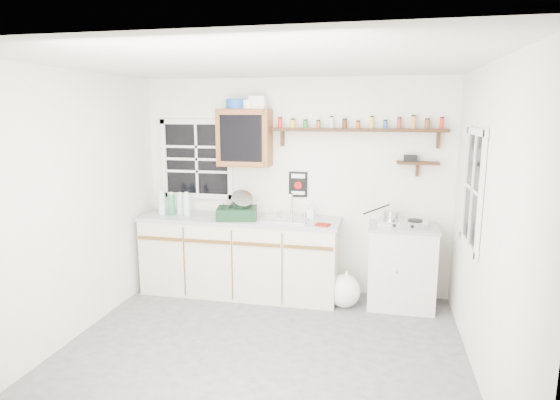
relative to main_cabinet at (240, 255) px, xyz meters
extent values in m
cube|color=#4A4A4C|center=(0.58, -1.30, -0.47)|extent=(3.60, 3.20, 0.02)
cube|color=silver|center=(0.58, -1.30, 2.05)|extent=(3.60, 3.20, 0.02)
cube|color=silver|center=(-1.23, -1.30, 0.79)|extent=(0.02, 3.20, 2.50)
cube|color=silver|center=(2.40, -1.30, 0.79)|extent=(0.02, 3.20, 2.50)
cube|color=silver|center=(0.58, 0.31, 0.79)|extent=(3.60, 0.02, 2.50)
cube|color=silver|center=(0.58, -2.91, 0.79)|extent=(3.60, 0.02, 2.50)
cube|color=beige|center=(0.00, 0.00, -0.02)|extent=(2.27, 0.60, 0.88)
cube|color=#929499|center=(0.00, 0.00, 0.44)|extent=(2.31, 0.62, 0.04)
cube|color=brown|center=(-0.85, -0.31, 0.24)|extent=(0.53, 0.02, 0.03)
cube|color=brown|center=(-0.28, -0.31, 0.24)|extent=(0.53, 0.02, 0.03)
cube|color=brown|center=(0.28, -0.31, 0.24)|extent=(0.53, 0.02, 0.03)
cube|color=brown|center=(0.85, -0.31, 0.24)|extent=(0.53, 0.02, 0.03)
cube|color=beige|center=(1.83, 0.03, -0.02)|extent=(0.70, 0.55, 0.88)
cube|color=#929499|center=(1.83, 0.03, 0.43)|extent=(0.73, 0.57, 0.03)
cube|color=#B6B6BB|center=(0.53, 0.00, 0.46)|extent=(0.52, 0.44, 0.03)
cylinder|color=#B6B6BB|center=(0.58, 0.16, 0.60)|extent=(0.02, 0.02, 0.28)
cylinder|color=#B6B6BB|center=(0.58, 0.10, 0.73)|extent=(0.02, 0.14, 0.02)
cube|color=brown|center=(0.03, 0.15, 1.36)|extent=(0.60, 0.30, 0.65)
cube|color=black|center=(0.03, -0.01, 1.36)|extent=(0.48, 0.02, 0.52)
cylinder|color=#18499C|center=(-0.06, 0.15, 1.74)|extent=(0.24, 0.24, 0.11)
cube|color=silver|center=(0.19, 0.15, 1.76)|extent=(0.18, 0.15, 0.14)
cylinder|color=silver|center=(0.10, 0.10, 1.74)|extent=(0.12, 0.12, 0.10)
cube|color=black|center=(1.31, 0.21, 1.46)|extent=(1.91, 0.18, 0.04)
cube|color=black|center=(0.45, 0.25, 1.36)|extent=(0.03, 0.10, 0.18)
cube|color=black|center=(2.17, 0.25, 1.36)|extent=(0.03, 0.10, 0.18)
cylinder|color=red|center=(0.43, 0.21, 1.53)|extent=(0.05, 0.05, 0.10)
cylinder|color=black|center=(0.43, 0.21, 1.59)|extent=(0.04, 0.04, 0.02)
cylinder|color=gold|center=(0.58, 0.21, 1.52)|extent=(0.06, 0.06, 0.09)
cylinder|color=black|center=(0.58, 0.21, 1.57)|extent=(0.05, 0.05, 0.02)
cylinder|color=#267226|center=(0.73, 0.21, 1.52)|extent=(0.06, 0.06, 0.08)
cylinder|color=black|center=(0.73, 0.21, 1.56)|extent=(0.05, 0.05, 0.02)
cylinder|color=#99591E|center=(0.87, 0.21, 1.51)|extent=(0.05, 0.05, 0.07)
cylinder|color=black|center=(0.87, 0.21, 1.56)|extent=(0.04, 0.04, 0.02)
cylinder|color=silver|center=(1.02, 0.21, 1.54)|extent=(0.05, 0.05, 0.12)
cylinder|color=black|center=(1.02, 0.21, 1.60)|extent=(0.04, 0.04, 0.02)
cylinder|color=#4C2614|center=(1.16, 0.21, 1.52)|extent=(0.05, 0.05, 0.09)
cylinder|color=black|center=(1.16, 0.21, 1.58)|extent=(0.05, 0.05, 0.02)
cylinder|color=#B24C19|center=(1.31, 0.21, 1.51)|extent=(0.05, 0.05, 0.07)
cylinder|color=black|center=(1.31, 0.21, 1.56)|extent=(0.04, 0.04, 0.02)
cylinder|color=gold|center=(1.46, 0.21, 1.54)|extent=(0.04, 0.04, 0.12)
cylinder|color=black|center=(1.46, 0.21, 1.60)|extent=(0.04, 0.04, 0.02)
cylinder|color=#334C8C|center=(1.60, 0.21, 1.52)|extent=(0.05, 0.05, 0.08)
cylinder|color=black|center=(1.60, 0.21, 1.56)|extent=(0.04, 0.04, 0.02)
cylinder|color=maroon|center=(1.75, 0.21, 1.53)|extent=(0.05, 0.05, 0.11)
cylinder|color=black|center=(1.75, 0.21, 1.59)|extent=(0.04, 0.04, 0.02)
cylinder|color=#BF8C3F|center=(1.89, 0.21, 1.54)|extent=(0.06, 0.06, 0.13)
cylinder|color=black|center=(1.89, 0.21, 1.61)|extent=(0.05, 0.05, 0.02)
cylinder|color=brown|center=(2.04, 0.21, 1.52)|extent=(0.06, 0.06, 0.10)
cylinder|color=black|center=(2.04, 0.21, 1.58)|extent=(0.05, 0.05, 0.02)
cylinder|color=red|center=(2.19, 0.21, 1.53)|extent=(0.05, 0.05, 0.11)
cylinder|color=black|center=(2.19, 0.21, 1.60)|extent=(0.04, 0.04, 0.02)
cube|color=black|center=(1.96, 0.22, 1.11)|extent=(0.45, 0.15, 0.03)
cube|color=black|center=(1.96, 0.26, 1.03)|extent=(0.03, 0.08, 0.14)
cube|color=black|center=(1.88, 0.22, 1.16)|extent=(0.14, 0.10, 0.07)
cube|color=black|center=(0.63, 0.29, 0.82)|extent=(0.22, 0.01, 0.30)
cube|color=white|center=(0.63, 0.28, 0.92)|extent=(0.16, 0.00, 0.05)
cylinder|color=#A50C0C|center=(0.63, 0.28, 0.81)|extent=(0.09, 0.01, 0.09)
cube|color=white|center=(0.63, 0.28, 0.72)|extent=(0.16, 0.00, 0.04)
cube|color=black|center=(-0.62, 0.29, 1.09)|extent=(0.85, 0.02, 0.90)
cube|color=silver|center=(-0.62, 0.29, 1.09)|extent=(0.93, 0.03, 0.98)
cube|color=black|center=(2.37, -0.75, 0.99)|extent=(0.02, 0.70, 1.00)
cube|color=silver|center=(2.37, -0.75, 0.99)|extent=(0.03, 0.78, 1.08)
cylinder|color=silver|center=(-0.94, -0.04, 0.59)|extent=(0.08, 0.08, 0.26)
cylinder|color=silver|center=(-0.94, -0.04, 0.73)|extent=(0.05, 0.05, 0.03)
cylinder|color=#297B48|center=(-0.82, -0.04, 0.58)|extent=(0.08, 0.08, 0.24)
cylinder|color=silver|center=(-0.82, -0.04, 0.71)|extent=(0.04, 0.04, 0.03)
cylinder|color=silver|center=(-0.73, 0.02, 0.57)|extent=(0.09, 0.09, 0.23)
cylinder|color=silver|center=(-0.73, 0.02, 0.71)|extent=(0.05, 0.05, 0.03)
cylinder|color=silver|center=(-0.63, -0.04, 0.58)|extent=(0.08, 0.08, 0.25)
cylinder|color=silver|center=(-0.63, -0.04, 0.72)|extent=(0.05, 0.05, 0.03)
cube|color=black|center=(0.00, -0.08, 0.52)|extent=(0.50, 0.42, 0.13)
cylinder|color=#B6B6BB|center=(0.05, -0.08, 0.66)|extent=(0.35, 0.36, 0.27)
imported|color=white|center=(0.83, 0.09, 0.55)|extent=(0.10, 0.10, 0.17)
cube|color=maroon|center=(0.99, -0.20, 0.47)|extent=(0.17, 0.16, 0.02)
cube|color=#B6B6BB|center=(1.83, 0.01, 0.48)|extent=(0.52, 0.30, 0.06)
cylinder|color=black|center=(1.70, 0.01, 0.52)|extent=(0.16, 0.16, 0.01)
cylinder|color=black|center=(1.95, 0.01, 0.52)|extent=(0.16, 0.16, 0.01)
cylinder|color=#B6B6BB|center=(1.70, 0.01, 0.56)|extent=(0.16, 0.16, 0.10)
cylinder|color=black|center=(1.54, 0.08, 0.60)|extent=(0.29, 0.14, 0.16)
ellipsoid|color=white|center=(1.23, -0.15, -0.28)|extent=(0.39, 0.35, 0.41)
cone|color=white|center=(1.25, -0.15, -0.09)|extent=(0.11, 0.11, 0.11)
camera|label=1|loc=(1.56, -5.04, 1.66)|focal=30.00mm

